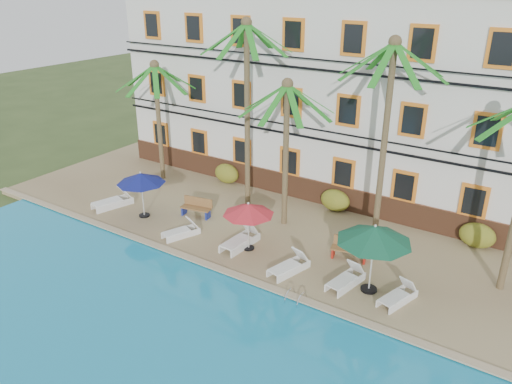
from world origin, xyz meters
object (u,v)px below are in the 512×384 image
Objects in this scene: lounger_f at (398,295)px; bench_left at (196,207)px; palm_b at (247,92)px; lounger_a at (113,201)px; umbrella_blue at (141,178)px; lounger_d at (290,265)px; lounger_e at (346,279)px; bench_right at (350,248)px; umbrella_green at (374,235)px; palm_a at (157,103)px; lounger_c at (241,240)px; palm_d at (387,119)px; palm_c at (286,133)px; pool_ladder at (295,300)px; umbrella_red at (248,209)px; lounger_b at (182,231)px.

bench_left is (-10.48, 1.48, 0.21)m from lounger_f.
palm_b is 8.70m from lounger_a.
umbrella_blue is at bearing -130.30° from palm_b.
lounger_f is (4.22, 0.41, -0.02)m from lounger_d.
lounger_f is (1.98, 0.04, -0.02)m from lounger_e.
bench_left is 7.81m from bench_right.
palm_a is at bearing 163.59° from umbrella_green.
lounger_c is 5.02m from lounger_e.
lounger_a is at bearing -163.87° from palm_d.
bench_left reaches higher than lounger_e.
umbrella_green is 1.34× the size of lounger_c.
palm_c reaches higher than lounger_d.
palm_b reaches higher than umbrella_green.
umbrella_blue is at bearing 1.11° from lounger_a.
palm_d is 7.85m from pool_ladder.
bench_left is (4.81, -2.79, -3.88)m from palm_a.
lounger_f is 2.39× the size of pool_ladder.
umbrella_red is at bearing -55.37° from palm_b.
palm_a is 4.27× the size of bench_left.
palm_a is 3.14× the size of lounger_a.
pool_ladder is (-0.83, -5.50, -5.54)m from palm_d.
umbrella_red is 8.27m from lounger_a.
pool_ladder is (3.89, -2.12, -0.31)m from lounger_c.
palm_a reaches higher than umbrella_red.
lounger_a is 12.71m from lounger_e.
palm_c is 3.89m from umbrella_red.
lounger_b is at bearing -96.43° from palm_b.
lounger_a is at bearing 174.32° from lounger_b.
palm_b reaches higher than palm_a.
palm_b reaches higher than palm_d.
palm_c is 3.53× the size of lounger_d.
pool_ladder is at bearing -96.67° from bench_right.
palm_b is 8.68m from bench_right.
bench_right reaches higher than lounger_d.
palm_b is 5.99m from bench_left.
palm_a is 3.06× the size of umbrella_red.
umbrella_red is at bearing 1.52° from umbrella_blue.
umbrella_green reaches higher than umbrella_blue.
palm_c is 9.14× the size of pool_ladder.
pool_ladder is at bearing -44.18° from palm_b.
lounger_c reaches higher than lounger_a.
lounger_d reaches higher than lounger_e.
bench_left is at bearing 169.86° from lounger_e.
lounger_e is at bearing -3.07° from umbrella_red.
umbrella_green is at bearing -16.41° from palm_a.
umbrella_blue is at bearing -169.78° from bench_right.
bench_left is at bearing 161.94° from umbrella_red.
palm_b is at bearing 124.63° from umbrella_red.
umbrella_green is 13.71m from lounger_a.
lounger_c is (5.58, 0.17, -1.66)m from umbrella_blue.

